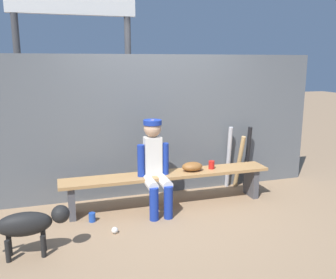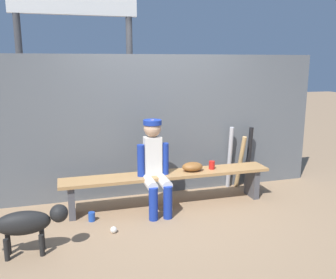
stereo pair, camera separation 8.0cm
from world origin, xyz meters
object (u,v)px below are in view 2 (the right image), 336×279
(dugout_bench, at_px, (168,180))
(cup_on_ground, at_px, (92,217))
(bat_aluminum_silver, at_px, (230,158))
(bat_wood_tan, at_px, (240,162))
(baseball, at_px, (114,230))
(cup_on_bench, at_px, (212,165))
(player_seated, at_px, (155,163))
(bat_aluminum_black, at_px, (249,157))
(baseball_glove, at_px, (192,167))
(dog, at_px, (29,223))
(scoreboard, at_px, (79,17))

(dugout_bench, height_order, cup_on_ground, dugout_bench)
(cup_on_ground, bearing_deg, bat_aluminum_silver, 16.68)
(dugout_bench, xyz_separation_m, bat_wood_tan, (1.23, 0.36, 0.05))
(bat_aluminum_silver, relative_size, baseball, 12.65)
(baseball, xyz_separation_m, cup_on_bench, (1.43, 0.60, 0.47))
(player_seated, xyz_separation_m, bat_aluminum_black, (1.59, 0.51, -0.17))
(bat_aluminum_silver, bearing_deg, dugout_bench, -158.61)
(baseball_glove, relative_size, bat_wood_tan, 0.34)
(bat_wood_tan, height_order, cup_on_ground, bat_wood_tan)
(bat_aluminum_black, xyz_separation_m, cup_on_bench, (-0.77, -0.38, 0.04))
(bat_aluminum_silver, relative_size, cup_on_ground, 8.51)
(bat_aluminum_black, bearing_deg, baseball, -155.80)
(bat_wood_tan, bearing_deg, cup_on_bench, -150.58)
(dugout_bench, xyz_separation_m, cup_on_bench, (0.62, 0.01, 0.15))
(dog, bearing_deg, scoreboard, 72.74)
(bat_wood_tan, xyz_separation_m, dog, (-2.88, -1.17, -0.07))
(baseball, xyz_separation_m, dog, (-0.85, -0.23, 0.30))
(bat_aluminum_silver, height_order, bat_wood_tan, bat_aluminum_silver)
(player_seated, height_order, cup_on_ground, player_seated)
(bat_aluminum_black, relative_size, scoreboard, 0.26)
(dugout_bench, bearing_deg, baseball, -143.89)
(cup_on_ground, bearing_deg, baseball_glove, 8.57)
(baseball, bearing_deg, player_seated, 38.42)
(baseball, bearing_deg, bat_aluminum_black, 24.20)
(cup_on_ground, xyz_separation_m, scoreboard, (0.05, 1.61, 2.46))
(bat_aluminum_silver, relative_size, bat_wood_tan, 1.15)
(player_seated, bearing_deg, dugout_bench, 28.42)
(baseball, height_order, cup_on_bench, cup_on_bench)
(bat_wood_tan, relative_size, scoreboard, 0.23)
(dog, bearing_deg, cup_on_ground, 43.77)
(baseball_glove, xyz_separation_m, dog, (-1.99, -0.81, -0.17))
(player_seated, height_order, bat_aluminum_silver, player_seated)
(dog, bearing_deg, bat_aluminum_silver, 24.36)
(bat_aluminum_black, distance_m, cup_on_ground, 2.51)
(scoreboard, xyz_separation_m, dog, (-0.69, -2.22, -2.18))
(baseball_glove, relative_size, scoreboard, 0.08)
(baseball_glove, relative_size, baseball, 3.78)
(baseball_glove, xyz_separation_m, cup_on_ground, (-1.35, -0.20, -0.45))
(dugout_bench, xyz_separation_m, scoreboard, (-0.96, 1.40, 2.16))
(baseball, distance_m, cup_on_bench, 1.62)
(baseball_glove, xyz_separation_m, bat_aluminum_black, (1.05, 0.40, -0.05))
(dugout_bench, xyz_separation_m, bat_aluminum_silver, (1.09, 0.43, 0.11))
(bat_aluminum_silver, height_order, dog, bat_aluminum_silver)
(bat_wood_tan, distance_m, scoreboard, 3.22)
(baseball_glove, xyz_separation_m, baseball, (-1.14, -0.59, -0.47))
(dugout_bench, height_order, bat_aluminum_silver, bat_aluminum_silver)
(bat_aluminum_silver, xyz_separation_m, dog, (-2.74, -1.24, -0.13))
(player_seated, relative_size, dog, 1.38)
(baseball_glove, height_order, bat_aluminum_silver, bat_aluminum_silver)
(dugout_bench, relative_size, player_seated, 2.38)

